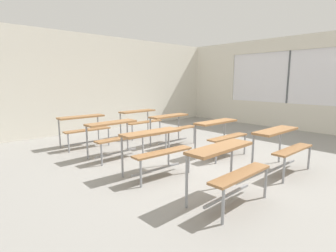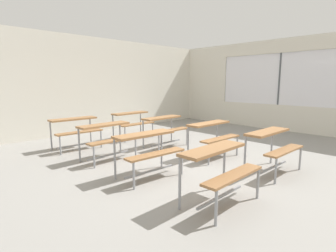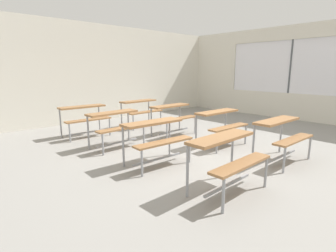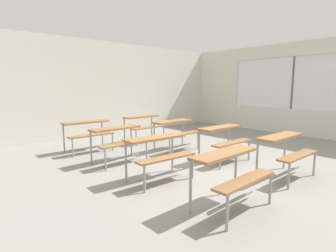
{
  "view_description": "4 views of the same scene",
  "coord_description": "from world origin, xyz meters",
  "px_view_note": "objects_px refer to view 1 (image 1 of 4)",
  "views": [
    {
      "loc": [
        -3.8,
        -3.3,
        1.6
      ],
      "look_at": [
        -0.21,
        0.65,
        0.67
      ],
      "focal_mm": 28.0,
      "sensor_mm": 36.0,
      "label": 1
    },
    {
      "loc": [
        -3.8,
        -3.3,
        1.6
      ],
      "look_at": [
        0.47,
        1.15,
        0.57
      ],
      "focal_mm": 28.0,
      "sensor_mm": 36.0,
      "label": 2
    },
    {
      "loc": [
        -3.8,
        -3.3,
        1.6
      ],
      "look_at": [
        -0.42,
        0.45,
        0.52
      ],
      "focal_mm": 28.0,
      "sensor_mm": 36.0,
      "label": 3
    },
    {
      "loc": [
        -3.8,
        -3.3,
        1.6
      ],
      "look_at": [
        -0.45,
        0.49,
        0.82
      ],
      "focal_mm": 28.0,
      "sensor_mm": 36.0,
      "label": 4
    }
  ],
  "objects_px": {
    "desk_bench_r2c0": "(115,131)",
    "desk_bench_r2c1": "(172,123)",
    "desk_bench_r0c0": "(227,161)",
    "desk_bench_r1c1": "(220,130)",
    "desk_bench_r0c1": "(281,140)",
    "desk_bench_r1c0": "(155,143)",
    "desk_bench_r3c0": "(84,124)",
    "desk_bench_r3c1": "(140,117)"
  },
  "relations": [
    {
      "from": "desk_bench_r1c0",
      "to": "desk_bench_r2c0",
      "type": "height_order",
      "value": "same"
    },
    {
      "from": "desk_bench_r0c1",
      "to": "desk_bench_r1c1",
      "type": "xyz_separation_m",
      "value": [
        0.01,
        1.32,
        0.0
      ]
    },
    {
      "from": "desk_bench_r3c0",
      "to": "desk_bench_r3c1",
      "type": "bearing_deg",
      "value": 2.37
    },
    {
      "from": "desk_bench_r2c0",
      "to": "desk_bench_r3c0",
      "type": "height_order",
      "value": "same"
    },
    {
      "from": "desk_bench_r3c0",
      "to": "desk_bench_r3c1",
      "type": "xyz_separation_m",
      "value": [
        1.72,
        0.04,
        0.0
      ]
    },
    {
      "from": "desk_bench_r1c1",
      "to": "desk_bench_r2c0",
      "type": "bearing_deg",
      "value": 141.51
    },
    {
      "from": "desk_bench_r0c0",
      "to": "desk_bench_r1c0",
      "type": "distance_m",
      "value": 1.42
    },
    {
      "from": "desk_bench_r0c1",
      "to": "desk_bench_r3c0",
      "type": "bearing_deg",
      "value": 114.56
    },
    {
      "from": "desk_bench_r0c1",
      "to": "desk_bench_r1c0",
      "type": "distance_m",
      "value": 2.21
    },
    {
      "from": "desk_bench_r1c1",
      "to": "desk_bench_r3c1",
      "type": "relative_size",
      "value": 0.99
    },
    {
      "from": "desk_bench_r0c0",
      "to": "desk_bench_r0c1",
      "type": "xyz_separation_m",
      "value": [
        1.7,
        0.06,
        0.0
      ]
    },
    {
      "from": "desk_bench_r2c0",
      "to": "desk_bench_r2c1",
      "type": "relative_size",
      "value": 1.0
    },
    {
      "from": "desk_bench_r1c0",
      "to": "desk_bench_r2c0",
      "type": "distance_m",
      "value": 1.37
    },
    {
      "from": "desk_bench_r0c0",
      "to": "desk_bench_r3c1",
      "type": "distance_m",
      "value": 4.45
    },
    {
      "from": "desk_bench_r1c1",
      "to": "desk_bench_r2c1",
      "type": "distance_m",
      "value": 1.39
    },
    {
      "from": "desk_bench_r0c1",
      "to": "desk_bench_r2c1",
      "type": "relative_size",
      "value": 0.99
    },
    {
      "from": "desk_bench_r1c1",
      "to": "desk_bench_r0c1",
      "type": "bearing_deg",
      "value": -89.84
    },
    {
      "from": "desk_bench_r0c0",
      "to": "desk_bench_r3c0",
      "type": "height_order",
      "value": "same"
    },
    {
      "from": "desk_bench_r2c0",
      "to": "desk_bench_r1c0",
      "type": "bearing_deg",
      "value": -93.71
    },
    {
      "from": "desk_bench_r1c0",
      "to": "desk_bench_r2c1",
      "type": "xyz_separation_m",
      "value": [
        1.66,
        1.36,
        0.0
      ]
    },
    {
      "from": "desk_bench_r0c0",
      "to": "desk_bench_r3c1",
      "type": "xyz_separation_m",
      "value": [
        1.63,
        4.14,
        0.0
      ]
    },
    {
      "from": "desk_bench_r0c1",
      "to": "desk_bench_r1c0",
      "type": "height_order",
      "value": "same"
    },
    {
      "from": "desk_bench_r2c1",
      "to": "desk_bench_r1c1",
      "type": "bearing_deg",
      "value": -88.23
    },
    {
      "from": "desk_bench_r2c0",
      "to": "desk_bench_r2c1",
      "type": "bearing_deg",
      "value": -2.74
    },
    {
      "from": "desk_bench_r0c0",
      "to": "desk_bench_r2c0",
      "type": "xyz_separation_m",
      "value": [
        -0.0,
        2.79,
        0.0
      ]
    },
    {
      "from": "desk_bench_r1c1",
      "to": "desk_bench_r3c1",
      "type": "distance_m",
      "value": 2.75
    },
    {
      "from": "desk_bench_r0c0",
      "to": "desk_bench_r1c0",
      "type": "xyz_separation_m",
      "value": [
        -0.04,
        1.42,
        0.0
      ]
    },
    {
      "from": "desk_bench_r2c0",
      "to": "desk_bench_r3c0",
      "type": "relative_size",
      "value": 1.01
    },
    {
      "from": "desk_bench_r0c0",
      "to": "desk_bench_r3c0",
      "type": "xyz_separation_m",
      "value": [
        -0.08,
        4.1,
        0.0
      ]
    },
    {
      "from": "desk_bench_r0c0",
      "to": "desk_bench_r0c1",
      "type": "relative_size",
      "value": 1.0
    },
    {
      "from": "desk_bench_r1c0",
      "to": "desk_bench_r1c1",
      "type": "height_order",
      "value": "same"
    },
    {
      "from": "desk_bench_r2c1",
      "to": "desk_bench_r3c0",
      "type": "xyz_separation_m",
      "value": [
        -1.71,
        1.32,
        0.0
      ]
    },
    {
      "from": "desk_bench_r3c1",
      "to": "desk_bench_r0c1",
      "type": "bearing_deg",
      "value": -90.75
    },
    {
      "from": "desk_bench_r1c0",
      "to": "desk_bench_r1c1",
      "type": "relative_size",
      "value": 1.02
    },
    {
      "from": "desk_bench_r1c0",
      "to": "desk_bench_r0c1",
      "type": "bearing_deg",
      "value": -35.32
    },
    {
      "from": "desk_bench_r0c1",
      "to": "desk_bench_r1c0",
      "type": "bearing_deg",
      "value": 142.63
    },
    {
      "from": "desk_bench_r0c0",
      "to": "desk_bench_r1c1",
      "type": "relative_size",
      "value": 1.0
    },
    {
      "from": "desk_bench_r2c0",
      "to": "desk_bench_r3c0",
      "type": "xyz_separation_m",
      "value": [
        -0.08,
        1.31,
        0.0
      ]
    },
    {
      "from": "desk_bench_r0c0",
      "to": "desk_bench_r3c0",
      "type": "bearing_deg",
      "value": 90.0
    },
    {
      "from": "desk_bench_r0c1",
      "to": "desk_bench_r3c1",
      "type": "distance_m",
      "value": 4.08
    },
    {
      "from": "desk_bench_r2c0",
      "to": "desk_bench_r2c1",
      "type": "distance_m",
      "value": 1.63
    },
    {
      "from": "desk_bench_r2c0",
      "to": "desk_bench_r2c1",
      "type": "height_order",
      "value": "same"
    }
  ]
}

